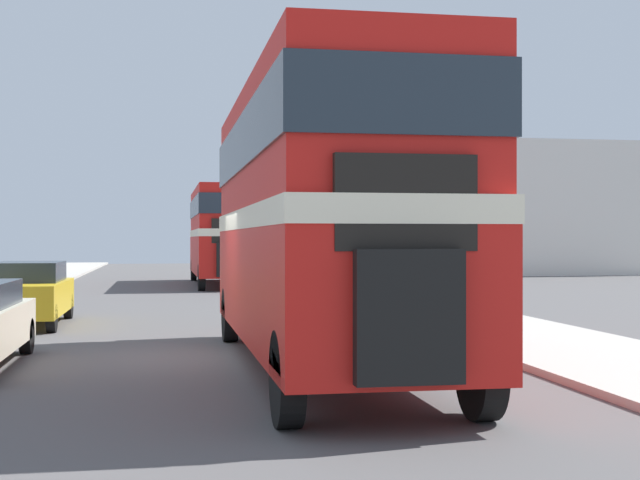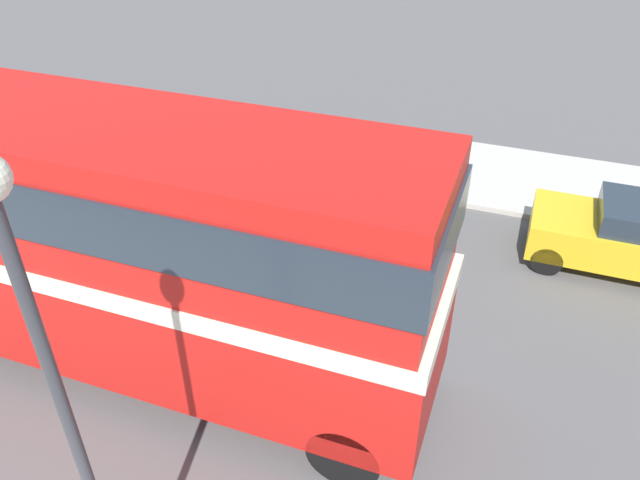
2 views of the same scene
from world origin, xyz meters
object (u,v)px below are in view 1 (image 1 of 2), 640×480
object	(u,v)px
bus_distant	(221,228)
street_lamp	(488,140)
car_parked_mid	(28,293)
bicycle_on_pavement	(389,286)
pedestrian_walking	(488,279)
double_decker_bus	(320,204)

from	to	relation	value
bus_distant	street_lamp	bearing A→B (deg)	-81.72
car_parked_mid	bicycle_on_pavement	xyz separation A→B (m)	(10.65, 6.84, -0.30)
pedestrian_walking	street_lamp	size ratio (longest dim) A/B	0.28
double_decker_bus	car_parked_mid	xyz separation A→B (m)	(-5.62, 8.32, -1.84)
double_decker_bus	pedestrian_walking	bearing A→B (deg)	53.11
double_decker_bus	street_lamp	distance (m)	4.53
bus_distant	bicycle_on_pavement	world-z (taller)	bus_distant
pedestrian_walking	street_lamp	distance (m)	6.30
car_parked_mid	bicycle_on_pavement	world-z (taller)	car_parked_mid
car_parked_mid	pedestrian_walking	bearing A→B (deg)	-4.00
double_decker_bus	bicycle_on_pavement	distance (m)	16.11
double_decker_bus	bus_distant	bearing A→B (deg)	89.64
double_decker_bus	pedestrian_walking	size ratio (longest dim) A/B	6.32
car_parked_mid	double_decker_bus	bearing A→B (deg)	-55.94
bicycle_on_pavement	bus_distant	bearing A→B (deg)	113.55
double_decker_bus	car_parked_mid	bearing A→B (deg)	124.06
bicycle_on_pavement	pedestrian_walking	bearing A→B (deg)	-85.38
car_parked_mid	pedestrian_walking	size ratio (longest dim) A/B	2.71
bus_distant	bicycle_on_pavement	distance (m)	12.36
double_decker_bus	pedestrian_walking	distance (m)	9.54
pedestrian_walking	bicycle_on_pavement	size ratio (longest dim) A/B	0.93
pedestrian_walking	street_lamp	world-z (taller)	street_lamp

